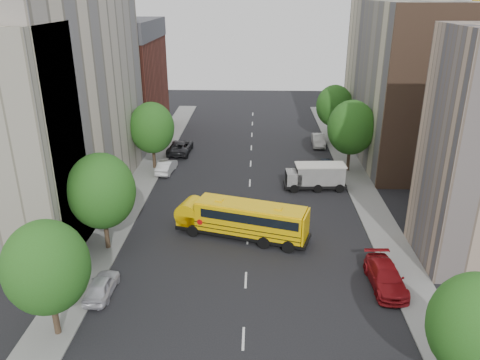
# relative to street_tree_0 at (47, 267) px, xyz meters

# --- Properties ---
(ground) EXTENTS (120.00, 120.00, 0.00)m
(ground) POSITION_rel_street_tree_0_xyz_m (11.00, 14.00, -4.64)
(ground) COLOR black
(ground) RESTS_ON ground
(sidewalk_left) EXTENTS (3.00, 80.00, 0.12)m
(sidewalk_left) POSITION_rel_street_tree_0_xyz_m (-0.50, 19.00, -4.58)
(sidewalk_left) COLOR slate
(sidewalk_left) RESTS_ON ground
(sidewalk_right) EXTENTS (3.00, 80.00, 0.12)m
(sidewalk_right) POSITION_rel_street_tree_0_xyz_m (22.50, 19.00, -4.58)
(sidewalk_right) COLOR slate
(sidewalk_right) RESTS_ON ground
(lane_markings) EXTENTS (0.15, 64.00, 0.01)m
(lane_markings) POSITION_rel_street_tree_0_xyz_m (11.00, 24.00, -4.64)
(lane_markings) COLOR silver
(lane_markings) RESTS_ON ground
(building_left_cream) EXTENTS (10.00, 26.00, 20.00)m
(building_left_cream) POSITION_rel_street_tree_0_xyz_m (-7.00, 20.00, 5.36)
(building_left_cream) COLOR beige
(building_left_cream) RESTS_ON ground
(building_left_redbrick) EXTENTS (10.00, 15.00, 13.00)m
(building_left_redbrick) POSITION_rel_street_tree_0_xyz_m (-7.00, 42.00, 1.86)
(building_left_redbrick) COLOR maroon
(building_left_redbrick) RESTS_ON ground
(building_right_far) EXTENTS (10.00, 22.00, 18.00)m
(building_right_far) POSITION_rel_street_tree_0_xyz_m (29.00, 34.00, 4.36)
(building_right_far) COLOR beige
(building_right_far) RESTS_ON ground
(building_right_sidewall) EXTENTS (10.10, 0.30, 18.00)m
(building_right_sidewall) POSITION_rel_street_tree_0_xyz_m (29.00, 23.00, 4.36)
(building_right_sidewall) COLOR brown
(building_right_sidewall) RESTS_ON ground
(street_tree_0) EXTENTS (4.80, 4.80, 7.41)m
(street_tree_0) POSITION_rel_street_tree_0_xyz_m (0.00, 0.00, 0.00)
(street_tree_0) COLOR #38281C
(street_tree_0) RESTS_ON ground
(street_tree_1) EXTENTS (5.12, 5.12, 7.90)m
(street_tree_1) POSITION_rel_street_tree_0_xyz_m (0.00, 10.00, 0.31)
(street_tree_1) COLOR #38281C
(street_tree_1) RESTS_ON ground
(street_tree_2) EXTENTS (4.99, 4.99, 7.71)m
(street_tree_2) POSITION_rel_street_tree_0_xyz_m (0.00, 28.00, 0.19)
(street_tree_2) COLOR #38281C
(street_tree_2) RESTS_ON ground
(street_tree_3) EXTENTS (4.61, 4.61, 7.11)m
(street_tree_3) POSITION_rel_street_tree_0_xyz_m (22.00, -4.00, -0.19)
(street_tree_3) COLOR #38281C
(street_tree_3) RESTS_ON ground
(street_tree_4) EXTENTS (5.25, 5.25, 8.10)m
(street_tree_4) POSITION_rel_street_tree_0_xyz_m (22.00, 28.00, 0.43)
(street_tree_4) COLOR #38281C
(street_tree_4) RESTS_ON ground
(street_tree_5) EXTENTS (4.86, 4.86, 7.51)m
(street_tree_5) POSITION_rel_street_tree_0_xyz_m (22.00, 40.00, 0.06)
(street_tree_5) COLOR #38281C
(street_tree_5) RESTS_ON ground
(school_bus) EXTENTS (11.29, 5.58, 3.12)m
(school_bus) POSITION_rel_street_tree_0_xyz_m (10.46, 12.29, -2.90)
(school_bus) COLOR black
(school_bus) RESTS_ON ground
(safari_truck) EXTENTS (6.37, 2.66, 2.67)m
(safari_truck) POSITION_rel_street_tree_0_xyz_m (17.72, 22.68, -3.23)
(safari_truck) COLOR black
(safari_truck) RESTS_ON ground
(parked_car_0) EXTENTS (1.66, 3.99, 1.35)m
(parked_car_0) POSITION_rel_street_tree_0_xyz_m (1.40, 3.99, -3.97)
(parked_car_0) COLOR silver
(parked_car_0) RESTS_ON ground
(parked_car_1) EXTENTS (1.91, 4.38, 1.40)m
(parked_car_1) POSITION_rel_street_tree_0_xyz_m (1.60, 26.80, -3.94)
(parked_car_1) COLOR silver
(parked_car_1) RESTS_ON ground
(parked_car_2) EXTENTS (2.84, 5.82, 1.59)m
(parked_car_2) POSITION_rel_street_tree_0_xyz_m (2.10, 33.68, -3.84)
(parked_car_2) COLOR black
(parked_car_2) RESTS_ON ground
(parked_car_3) EXTENTS (2.32, 5.33, 1.53)m
(parked_car_3) POSITION_rel_street_tree_0_xyz_m (20.60, 5.61, -3.88)
(parked_car_3) COLOR maroon
(parked_car_3) RESTS_ON ground
(parked_car_4) EXTENTS (1.78, 3.89, 1.29)m
(parked_car_4) POSITION_rel_street_tree_0_xyz_m (19.80, 27.68, -3.99)
(parked_car_4) COLOR #2E3950
(parked_car_4) RESTS_ON ground
(parked_car_5) EXTENTS (1.71, 4.54, 1.48)m
(parked_car_5) POSITION_rel_street_tree_0_xyz_m (19.80, 37.29, -3.90)
(parked_car_5) COLOR #A8A7A3
(parked_car_5) RESTS_ON ground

